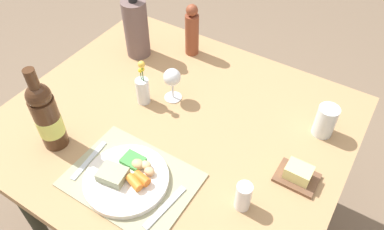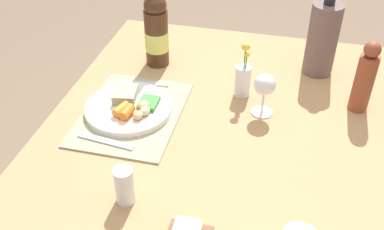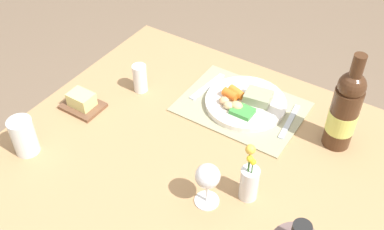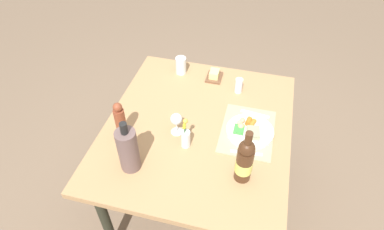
{
  "view_description": "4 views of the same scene",
  "coord_description": "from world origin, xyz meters",
  "px_view_note": "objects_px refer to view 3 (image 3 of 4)",
  "views": [
    {
      "loc": [
        0.54,
        -0.75,
        1.7
      ],
      "look_at": [
        0.06,
        0.03,
        0.76
      ],
      "focal_mm": 34.82,
      "sensor_mm": 36.0,
      "label": 1
    },
    {
      "loc": [
        1.06,
        0.16,
        1.55
      ],
      "look_at": [
        0.05,
        -0.09,
        0.77
      ],
      "focal_mm": 42.58,
      "sensor_mm": 36.0,
      "label": 2
    },
    {
      "loc": [
        -0.45,
        0.76,
        1.71
      ],
      "look_at": [
        0.09,
        -0.08,
        0.81
      ],
      "focal_mm": 42.87,
      "sensor_mm": 36.0,
      "label": 3
    },
    {
      "loc": [
        -1.27,
        -0.29,
        2.07
      ],
      "look_at": [
        0.05,
        0.05,
        0.75
      ],
      "focal_mm": 30.56,
      "sensor_mm": 36.0,
      "label": 4
    }
  ],
  "objects_px": {
    "wine_bottle": "(345,110)",
    "salt_shaker": "(140,78)",
    "dining_table": "(203,182)",
    "dinner_plate": "(245,102)",
    "water_tumbler": "(24,138)",
    "knife": "(207,86)",
    "wine_glass": "(208,178)",
    "flower_vase": "(249,181)",
    "fork": "(289,121)",
    "butter_dish": "(82,102)"
  },
  "relations": [
    {
      "from": "wine_bottle",
      "to": "salt_shaker",
      "type": "bearing_deg",
      "value": 10.28
    },
    {
      "from": "dining_table",
      "to": "dinner_plate",
      "type": "relative_size",
      "value": 4.52
    },
    {
      "from": "dinner_plate",
      "to": "water_tumbler",
      "type": "xyz_separation_m",
      "value": [
        0.45,
        0.52,
        0.03
      ]
    },
    {
      "from": "wine_bottle",
      "to": "water_tumbler",
      "type": "xyz_separation_m",
      "value": [
        0.76,
        0.53,
        -0.08
      ]
    },
    {
      "from": "knife",
      "to": "wine_glass",
      "type": "height_order",
      "value": "wine_glass"
    },
    {
      "from": "wine_glass",
      "to": "knife",
      "type": "bearing_deg",
      "value": -58.72
    },
    {
      "from": "flower_vase",
      "to": "salt_shaker",
      "type": "distance_m",
      "value": 0.56
    },
    {
      "from": "water_tumbler",
      "to": "wine_bottle",
      "type": "bearing_deg",
      "value": -145.08
    },
    {
      "from": "wine_bottle",
      "to": "wine_glass",
      "type": "height_order",
      "value": "wine_bottle"
    },
    {
      "from": "dinner_plate",
      "to": "fork",
      "type": "relative_size",
      "value": 1.56
    },
    {
      "from": "dining_table",
      "to": "water_tumbler",
      "type": "xyz_separation_m",
      "value": [
        0.47,
        0.23,
        0.13
      ]
    },
    {
      "from": "dining_table",
      "to": "salt_shaker",
      "type": "height_order",
      "value": "salt_shaker"
    },
    {
      "from": "flower_vase",
      "to": "salt_shaker",
      "type": "xyz_separation_m",
      "value": [
        0.52,
        -0.21,
        -0.01
      ]
    },
    {
      "from": "wine_bottle",
      "to": "dinner_plate",
      "type": "bearing_deg",
      "value": 0.62
    },
    {
      "from": "fork",
      "to": "knife",
      "type": "relative_size",
      "value": 0.98
    },
    {
      "from": "flower_vase",
      "to": "water_tumbler",
      "type": "height_order",
      "value": "flower_vase"
    },
    {
      "from": "butter_dish",
      "to": "dining_table",
      "type": "bearing_deg",
      "value": -179.87
    },
    {
      "from": "knife",
      "to": "butter_dish",
      "type": "height_order",
      "value": "butter_dish"
    },
    {
      "from": "knife",
      "to": "water_tumbler",
      "type": "distance_m",
      "value": 0.62
    },
    {
      "from": "dining_table",
      "to": "water_tumbler",
      "type": "height_order",
      "value": "water_tumbler"
    },
    {
      "from": "wine_glass",
      "to": "water_tumbler",
      "type": "distance_m",
      "value": 0.56
    },
    {
      "from": "salt_shaker",
      "to": "butter_dish",
      "type": "bearing_deg",
      "value": 59.89
    },
    {
      "from": "wine_glass",
      "to": "butter_dish",
      "type": "height_order",
      "value": "wine_glass"
    },
    {
      "from": "wine_bottle",
      "to": "butter_dish",
      "type": "height_order",
      "value": "wine_bottle"
    },
    {
      "from": "wine_glass",
      "to": "butter_dish",
      "type": "bearing_deg",
      "value": -10.72
    },
    {
      "from": "fork",
      "to": "water_tumbler",
      "type": "bearing_deg",
      "value": 35.79
    },
    {
      "from": "salt_shaker",
      "to": "water_tumbler",
      "type": "bearing_deg",
      "value": 75.43
    },
    {
      "from": "fork",
      "to": "wine_glass",
      "type": "bearing_deg",
      "value": 75.98
    },
    {
      "from": "dining_table",
      "to": "water_tumbler",
      "type": "distance_m",
      "value": 0.54
    },
    {
      "from": "knife",
      "to": "butter_dish",
      "type": "relative_size",
      "value": 1.33
    },
    {
      "from": "dinner_plate",
      "to": "flower_vase",
      "type": "height_order",
      "value": "flower_vase"
    },
    {
      "from": "dinner_plate",
      "to": "butter_dish",
      "type": "relative_size",
      "value": 2.05
    },
    {
      "from": "fork",
      "to": "wine_bottle",
      "type": "xyz_separation_m",
      "value": [
        -0.15,
        0.0,
        0.12
      ]
    },
    {
      "from": "dinner_plate",
      "to": "knife",
      "type": "height_order",
      "value": "dinner_plate"
    },
    {
      "from": "wine_bottle",
      "to": "water_tumbler",
      "type": "distance_m",
      "value": 0.92
    },
    {
      "from": "wine_bottle",
      "to": "water_tumbler",
      "type": "relative_size",
      "value": 2.7
    },
    {
      "from": "wine_glass",
      "to": "salt_shaker",
      "type": "bearing_deg",
      "value": -32.72
    },
    {
      "from": "dinner_plate",
      "to": "knife",
      "type": "bearing_deg",
      "value": -5.62
    },
    {
      "from": "dinner_plate",
      "to": "salt_shaker",
      "type": "bearing_deg",
      "value": 18.46
    },
    {
      "from": "salt_shaker",
      "to": "water_tumbler",
      "type": "height_order",
      "value": "water_tumbler"
    },
    {
      "from": "knife",
      "to": "water_tumbler",
      "type": "xyz_separation_m",
      "value": [
        0.29,
        0.54,
        0.04
      ]
    },
    {
      "from": "dinner_plate",
      "to": "fork",
      "type": "bearing_deg",
      "value": -177.97
    },
    {
      "from": "knife",
      "to": "flower_vase",
      "type": "relative_size",
      "value": 0.9
    },
    {
      "from": "wine_bottle",
      "to": "water_tumbler",
      "type": "height_order",
      "value": "wine_bottle"
    },
    {
      "from": "fork",
      "to": "flower_vase",
      "type": "bearing_deg",
      "value": 88.48
    },
    {
      "from": "dinner_plate",
      "to": "wine_glass",
      "type": "distance_m",
      "value": 0.41
    },
    {
      "from": "flower_vase",
      "to": "wine_glass",
      "type": "relative_size",
      "value": 1.41
    },
    {
      "from": "wine_glass",
      "to": "wine_bottle",
      "type": "bearing_deg",
      "value": -118.03
    },
    {
      "from": "flower_vase",
      "to": "water_tumbler",
      "type": "bearing_deg",
      "value": 18.0
    },
    {
      "from": "knife",
      "to": "salt_shaker",
      "type": "xyz_separation_m",
      "value": [
        0.19,
        0.13,
        0.04
      ]
    }
  ]
}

